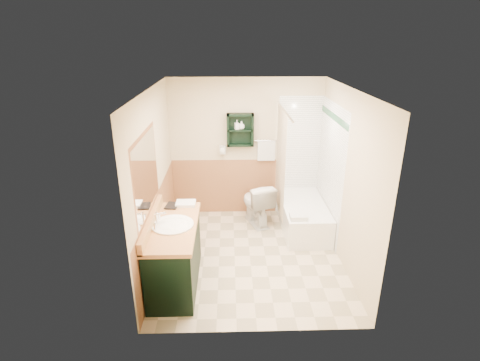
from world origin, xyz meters
The scene contains 25 objects.
floor centered at (0.00, 0.00, 0.00)m, with size 3.00×3.00×0.00m, color beige.
back_wall centered at (0.00, 1.52, 1.20)m, with size 2.60×0.04×2.40m, color beige.
left_wall centered at (-1.32, 0.00, 1.20)m, with size 0.04×3.00×2.40m, color beige.
right_wall centered at (1.32, 0.00, 1.20)m, with size 0.04×3.00×2.40m, color beige.
ceiling centered at (0.00, 0.00, 2.42)m, with size 2.60×3.00×0.04m, color white.
wainscot_left centered at (-1.29, 0.00, 0.50)m, with size 2.98×2.98×1.00m, color #A66D43, non-canonical shape.
wainscot_back centered at (0.00, 1.49, 0.50)m, with size 2.58×2.58×1.00m, color #A66D43, non-canonical shape.
mirror_frame centered at (-1.27, -0.55, 1.50)m, with size 1.30×1.30×1.00m, color brown, non-canonical shape.
mirror_glass centered at (-1.27, -0.55, 1.50)m, with size 1.20×1.20×0.90m, color white, non-canonical shape.
tile_right centered at (1.28, 0.75, 1.05)m, with size 1.50×1.50×2.10m, color white, non-canonical shape.
tile_back centered at (1.03, 1.48, 1.05)m, with size 0.95×0.95×2.10m, color white, non-canonical shape.
tile_accent centered at (1.27, 0.75, 1.90)m, with size 1.50×1.50×0.10m, color #144827, non-canonical shape.
wall_shelf centered at (-0.10, 1.41, 1.55)m, with size 0.45×0.15×0.55m, color black.
hair_dryer centered at (-0.40, 1.43, 1.20)m, with size 0.10×0.24×0.18m, color white, non-canonical shape.
towel_bar centered at (0.35, 1.45, 1.35)m, with size 0.40×0.06×0.40m, color silver, non-canonical shape.
curtain_rod centered at (0.53, 0.75, 2.00)m, with size 0.03×0.03×1.60m, color silver.
shower_curtain centered at (0.53, 0.92, 1.15)m, with size 1.05×1.05×1.70m, color beige, non-canonical shape.
vanity centered at (-0.99, -0.60, 0.42)m, with size 0.59×1.34×0.85m, color black.
bathtub centered at (0.93, 0.86, 0.23)m, with size 0.69×1.50×0.46m, color white.
toilet centered at (0.17, 1.04, 0.37)m, with size 0.42×0.75×0.73m, color white.
counter_towel centered at (-0.89, -0.01, 0.87)m, with size 0.27×0.21×0.04m, color silver.
vanity_book centered at (-1.16, -0.05, 0.96)m, with size 0.17×0.02×0.23m, color black.
tub_towel centered at (0.74, 0.27, 0.50)m, with size 0.25×0.21×0.07m, color silver.
soap_bottle_a centered at (-0.16, 1.40, 1.60)m, with size 0.07×0.15×0.07m, color white.
soap_bottle_b centered at (-0.08, 1.40, 1.62)m, with size 0.10×0.13×0.10m, color white.
Camera 1 is at (-0.28, -4.71, 3.04)m, focal length 28.00 mm.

